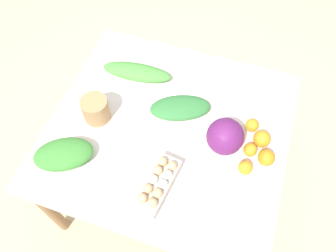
{
  "coord_description": "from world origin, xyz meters",
  "views": [
    {
      "loc": [
        0.28,
        -0.81,
        2.1
      ],
      "look_at": [
        0.0,
        0.0,
        0.72
      ],
      "focal_mm": 35.0,
      "sensor_mm": 36.0,
      "label": 1
    }
  ],
  "objects_px": {
    "egg_carton": "(158,184)",
    "greens_bunch_beet_tops": "(64,154)",
    "greens_bunch_scallion": "(180,108)",
    "orange_2": "(252,125)",
    "orange_4": "(266,158)",
    "orange_1": "(262,139)",
    "paper_bag": "(96,109)",
    "cabbage_purple": "(225,136)",
    "orange_0": "(250,150)",
    "greens_bunch_dandelion": "(137,72)",
    "orange_3": "(245,168)"
  },
  "relations": [
    {
      "from": "greens_bunch_dandelion",
      "to": "orange_1",
      "type": "relative_size",
      "value": 4.59
    },
    {
      "from": "orange_1",
      "to": "orange_4",
      "type": "distance_m",
      "value": 0.1
    },
    {
      "from": "cabbage_purple",
      "to": "greens_bunch_dandelion",
      "type": "bearing_deg",
      "value": 153.67
    },
    {
      "from": "paper_bag",
      "to": "orange_0",
      "type": "bearing_deg",
      "value": 3.25
    },
    {
      "from": "egg_carton",
      "to": "orange_1",
      "type": "bearing_deg",
      "value": -38.85
    },
    {
      "from": "egg_carton",
      "to": "orange_1",
      "type": "relative_size",
      "value": 3.46
    },
    {
      "from": "greens_bunch_beet_tops",
      "to": "greens_bunch_scallion",
      "type": "bearing_deg",
      "value": 45.21
    },
    {
      "from": "greens_bunch_dandelion",
      "to": "orange_3",
      "type": "xyz_separation_m",
      "value": [
        0.68,
        -0.37,
        -0.0
      ]
    },
    {
      "from": "egg_carton",
      "to": "greens_bunch_dandelion",
      "type": "height_order",
      "value": "egg_carton"
    },
    {
      "from": "paper_bag",
      "to": "orange_4",
      "type": "height_order",
      "value": "paper_bag"
    },
    {
      "from": "greens_bunch_scallion",
      "to": "greens_bunch_beet_tops",
      "type": "bearing_deg",
      "value": -134.79
    },
    {
      "from": "egg_carton",
      "to": "greens_bunch_beet_tops",
      "type": "bearing_deg",
      "value": 97.75
    },
    {
      "from": "paper_bag",
      "to": "greens_bunch_scallion",
      "type": "bearing_deg",
      "value": 23.38
    },
    {
      "from": "egg_carton",
      "to": "greens_bunch_scallion",
      "type": "height_order",
      "value": "egg_carton"
    },
    {
      "from": "orange_3",
      "to": "paper_bag",
      "type": "bearing_deg",
      "value": 175.95
    },
    {
      "from": "egg_carton",
      "to": "greens_bunch_scallion",
      "type": "xyz_separation_m",
      "value": [
        -0.03,
        0.43,
        -0.01
      ]
    },
    {
      "from": "egg_carton",
      "to": "paper_bag",
      "type": "height_order",
      "value": "paper_bag"
    },
    {
      "from": "greens_bunch_scallion",
      "to": "cabbage_purple",
      "type": "bearing_deg",
      "value": -25.94
    },
    {
      "from": "egg_carton",
      "to": "paper_bag",
      "type": "bearing_deg",
      "value": 65.56
    },
    {
      "from": "cabbage_purple",
      "to": "orange_1",
      "type": "bearing_deg",
      "value": 22.96
    },
    {
      "from": "egg_carton",
      "to": "orange_4",
      "type": "height_order",
      "value": "egg_carton"
    },
    {
      "from": "orange_2",
      "to": "orange_4",
      "type": "bearing_deg",
      "value": -58.61
    },
    {
      "from": "egg_carton",
      "to": "greens_bunch_dandelion",
      "type": "xyz_separation_m",
      "value": [
        -0.33,
        0.58,
        -0.01
      ]
    },
    {
      "from": "greens_bunch_scallion",
      "to": "orange_1",
      "type": "xyz_separation_m",
      "value": [
        0.42,
        -0.05,
        0.01
      ]
    },
    {
      "from": "orange_1",
      "to": "orange_0",
      "type": "bearing_deg",
      "value": -119.94
    },
    {
      "from": "cabbage_purple",
      "to": "orange_2",
      "type": "xyz_separation_m",
      "value": [
        0.11,
        0.14,
        -0.05
      ]
    },
    {
      "from": "egg_carton",
      "to": "orange_0",
      "type": "height_order",
      "value": "egg_carton"
    },
    {
      "from": "cabbage_purple",
      "to": "orange_4",
      "type": "xyz_separation_m",
      "value": [
        0.21,
        -0.02,
        -0.05
      ]
    },
    {
      "from": "greens_bunch_beet_tops",
      "to": "greens_bunch_dandelion",
      "type": "bearing_deg",
      "value": 77.22
    },
    {
      "from": "greens_bunch_beet_tops",
      "to": "orange_4",
      "type": "relative_size",
      "value": 3.5
    },
    {
      "from": "orange_4",
      "to": "paper_bag",
      "type": "bearing_deg",
      "value": -178.43
    },
    {
      "from": "orange_1",
      "to": "orange_3",
      "type": "distance_m",
      "value": 0.17
    },
    {
      "from": "greens_bunch_scallion",
      "to": "greens_bunch_beet_tops",
      "type": "relative_size",
      "value": 1.12
    },
    {
      "from": "egg_carton",
      "to": "orange_3",
      "type": "relative_size",
      "value": 4.36
    },
    {
      "from": "orange_4",
      "to": "orange_2",
      "type": "bearing_deg",
      "value": 121.39
    },
    {
      "from": "greens_bunch_scallion",
      "to": "orange_1",
      "type": "relative_size",
      "value": 3.69
    },
    {
      "from": "orange_1",
      "to": "orange_3",
      "type": "bearing_deg",
      "value": -104.58
    },
    {
      "from": "egg_carton",
      "to": "orange_1",
      "type": "xyz_separation_m",
      "value": [
        0.39,
        0.37,
        -0.0
      ]
    },
    {
      "from": "greens_bunch_scallion",
      "to": "orange_1",
      "type": "bearing_deg",
      "value": -7.07
    },
    {
      "from": "orange_4",
      "to": "orange_3",
      "type": "bearing_deg",
      "value": -136.34
    },
    {
      "from": "cabbage_purple",
      "to": "paper_bag",
      "type": "relative_size",
      "value": 1.31
    },
    {
      "from": "greens_bunch_scallion",
      "to": "orange_4",
      "type": "height_order",
      "value": "orange_4"
    },
    {
      "from": "cabbage_purple",
      "to": "orange_0",
      "type": "relative_size",
      "value": 2.73
    },
    {
      "from": "egg_carton",
      "to": "orange_4",
      "type": "distance_m",
      "value": 0.51
    },
    {
      "from": "egg_carton",
      "to": "orange_2",
      "type": "height_order",
      "value": "egg_carton"
    },
    {
      "from": "orange_1",
      "to": "greens_bunch_beet_tops",
      "type": "bearing_deg",
      "value": -156.08
    },
    {
      "from": "greens_bunch_beet_tops",
      "to": "orange_2",
      "type": "distance_m",
      "value": 0.91
    },
    {
      "from": "orange_1",
      "to": "greens_bunch_scallion",
      "type": "bearing_deg",
      "value": 172.93
    },
    {
      "from": "orange_1",
      "to": "greens_bunch_dandelion",
      "type": "bearing_deg",
      "value": 164.39
    },
    {
      "from": "paper_bag",
      "to": "orange_2",
      "type": "bearing_deg",
      "value": 13.47
    }
  ]
}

